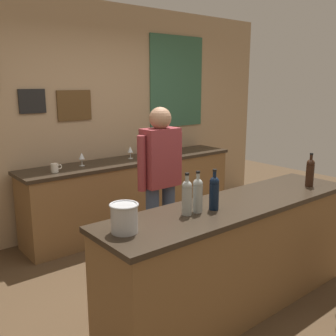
# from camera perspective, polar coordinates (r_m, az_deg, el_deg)

# --- Properties ---
(ground_plane) EXTENTS (10.00, 10.00, 0.00)m
(ground_plane) POSITION_cam_1_polar(r_m,az_deg,el_deg) (3.70, 4.70, -17.27)
(ground_plane) COLOR #4C3823
(back_wall) EXTENTS (6.00, 0.09, 2.80)m
(back_wall) POSITION_cam_1_polar(r_m,az_deg,el_deg) (4.91, -11.47, 7.34)
(back_wall) COLOR tan
(back_wall) RESTS_ON ground_plane
(bar_counter) EXTENTS (2.40, 0.60, 0.92)m
(bar_counter) POSITION_cam_1_polar(r_m,az_deg,el_deg) (3.25, 9.85, -12.76)
(bar_counter) COLOR brown
(bar_counter) RESTS_ON ground_plane
(side_counter) EXTENTS (2.88, 0.56, 0.90)m
(side_counter) POSITION_cam_1_polar(r_m,az_deg,el_deg) (4.95, -5.08, -3.76)
(side_counter) COLOR brown
(side_counter) RESTS_ON ground_plane
(bartender) EXTENTS (0.52, 0.21, 1.62)m
(bartender) POSITION_cam_1_polar(r_m,az_deg,el_deg) (3.71, -1.12, -1.52)
(bartender) COLOR #384766
(bartender) RESTS_ON ground_plane
(wine_bottle_a) EXTENTS (0.07, 0.07, 0.31)m
(wine_bottle_a) POSITION_cam_1_polar(r_m,az_deg,el_deg) (2.72, 2.81, -4.22)
(wine_bottle_a) COLOR #999E99
(wine_bottle_a) RESTS_ON bar_counter
(wine_bottle_b) EXTENTS (0.07, 0.07, 0.31)m
(wine_bottle_b) POSITION_cam_1_polar(r_m,az_deg,el_deg) (2.78, 4.43, -3.86)
(wine_bottle_b) COLOR #999E99
(wine_bottle_b) RESTS_ON bar_counter
(wine_bottle_c) EXTENTS (0.07, 0.07, 0.31)m
(wine_bottle_c) POSITION_cam_1_polar(r_m,az_deg,el_deg) (2.85, 6.86, -3.51)
(wine_bottle_c) COLOR black
(wine_bottle_c) RESTS_ON bar_counter
(wine_bottle_d) EXTENTS (0.07, 0.07, 0.31)m
(wine_bottle_d) POSITION_cam_1_polar(r_m,az_deg,el_deg) (3.69, 20.34, -0.50)
(wine_bottle_d) COLOR black
(wine_bottle_d) RESTS_ON bar_counter
(ice_bucket) EXTENTS (0.19, 0.19, 0.19)m
(ice_bucket) POSITION_cam_1_polar(r_m,az_deg,el_deg) (2.43, -6.51, -7.28)
(ice_bucket) COLOR #B7BABF
(ice_bucket) RESTS_ON bar_counter
(wine_glass_a) EXTENTS (0.07, 0.07, 0.16)m
(wine_glass_a) POSITION_cam_1_polar(r_m,az_deg,el_deg) (4.52, -12.69, 1.69)
(wine_glass_a) COLOR silver
(wine_glass_a) RESTS_ON side_counter
(wine_glass_b) EXTENTS (0.07, 0.07, 0.16)m
(wine_glass_b) POSITION_cam_1_polar(r_m,az_deg,el_deg) (4.87, -5.62, 2.70)
(wine_glass_b) COLOR silver
(wine_glass_b) RESTS_ON side_counter
(coffee_mug) EXTENTS (0.13, 0.08, 0.09)m
(coffee_mug) POSITION_cam_1_polar(r_m,az_deg,el_deg) (4.28, -16.44, 0.02)
(coffee_mug) COLOR silver
(coffee_mug) RESTS_ON side_counter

